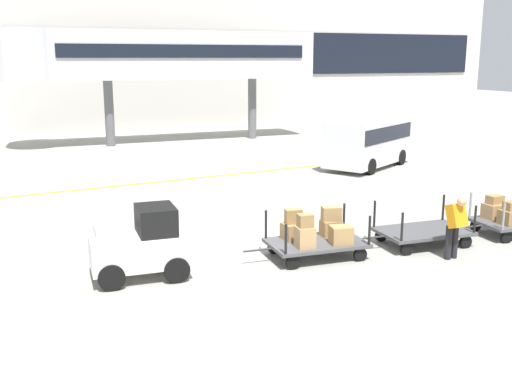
# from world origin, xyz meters

# --- Properties ---
(ground_plane) EXTENTS (120.00, 120.00, 0.00)m
(ground_plane) POSITION_xyz_m (0.00, 0.00, 0.00)
(ground_plane) COLOR #9E9B91
(apron_lead_line) EXTENTS (19.61, 2.32, 0.01)m
(apron_lead_line) POSITION_xyz_m (-3.44, 9.13, 0.00)
(apron_lead_line) COLOR yellow
(apron_lead_line) RESTS_ON ground_plane
(terminal_building) EXTENTS (57.19, 2.51, 9.07)m
(terminal_building) POSITION_xyz_m (0.00, 25.98, 4.54)
(terminal_building) COLOR beige
(terminal_building) RESTS_ON ground_plane
(jet_bridge) EXTENTS (17.27, 3.00, 6.15)m
(jet_bridge) POSITION_xyz_m (1.47, 19.99, 4.80)
(jet_bridge) COLOR silver
(jet_bridge) RESTS_ON ground_plane
(baggage_tug) EXTENTS (2.16, 1.33, 1.58)m
(baggage_tug) POSITION_xyz_m (-3.66, -0.65, 0.75)
(baggage_tug) COLOR white
(baggage_tug) RESTS_ON ground_plane
(baggage_cart_lead) EXTENTS (3.04, 1.53, 1.20)m
(baggage_cart_lead) POSITION_xyz_m (0.49, -0.87, 0.56)
(baggage_cart_lead) COLOR #4C4C4F
(baggage_cart_lead) RESTS_ON ground_plane
(baggage_cart_middle) EXTENTS (3.04, 1.53, 1.10)m
(baggage_cart_middle) POSITION_xyz_m (3.48, -1.06, 0.35)
(baggage_cart_middle) COLOR #4C4C4F
(baggage_cart_middle) RESTS_ON ground_plane
(baggage_handler) EXTENTS (0.44, 0.46, 1.56)m
(baggage_handler) POSITION_xyz_m (3.43, -2.28, 0.87)
(baggage_handler) COLOR black
(baggage_handler) RESTS_ON ground_plane
(shuttle_van) EXTENTS (5.10, 4.06, 2.10)m
(shuttle_van) POSITION_xyz_m (8.34, 9.03, 1.23)
(shuttle_van) COLOR silver
(shuttle_van) RESTS_ON ground_plane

